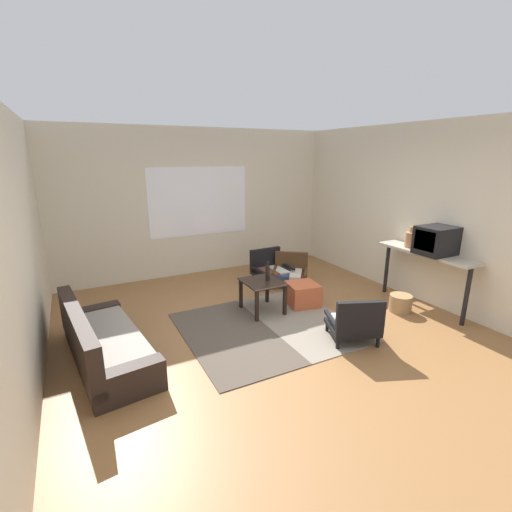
{
  "coord_description": "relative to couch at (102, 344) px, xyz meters",
  "views": [
    {
      "loc": [
        -2.13,
        -3.45,
        2.22
      ],
      "look_at": [
        0.01,
        0.71,
        0.89
      ],
      "focal_mm": 25.13,
      "sensor_mm": 36.0,
      "label": 1
    }
  ],
  "objects": [
    {
      "name": "crt_television",
      "position": [
        4.38,
        -0.73,
        0.86
      ],
      "size": [
        0.53,
        0.42,
        0.39
      ],
      "color": "black",
      "rests_on": "console_shelf"
    },
    {
      "name": "couch",
      "position": [
        0.0,
        0.0,
        0.0
      ],
      "size": [
        0.91,
        1.88,
        0.65
      ],
      "color": "black",
      "rests_on": "ground"
    },
    {
      "name": "wicker_basket",
      "position": [
        4.0,
        -0.57,
        -0.08
      ],
      "size": [
        0.32,
        0.32,
        0.25
      ],
      "primitive_type": "cylinder",
      "color": "#9E7A4C",
      "rests_on": "ground"
    },
    {
      "name": "ottoman_orange",
      "position": [
        2.85,
        0.28,
        -0.04
      ],
      "size": [
        0.51,
        0.51,
        0.34
      ],
      "primitive_type": "cube",
      "rotation": [
        0.0,
        0.0,
        -0.17
      ],
      "color": "#BC5633",
      "rests_on": "ground"
    },
    {
      "name": "area_rug",
      "position": [
        2.02,
        -0.14,
        -0.2
      ],
      "size": [
        2.18,
        2.0,
        0.01
      ],
      "color": "#4C4238",
      "rests_on": "ground"
    },
    {
      "name": "ground_plane",
      "position": [
        2.02,
        -0.46,
        -0.21
      ],
      "size": [
        7.8,
        7.8,
        0.0
      ],
      "primitive_type": "plane",
      "color": "olive"
    },
    {
      "name": "far_wall_with_window",
      "position": [
        2.02,
        2.6,
        1.14
      ],
      "size": [
        5.6,
        0.13,
        2.7
      ],
      "color": "beige",
      "rests_on": "ground"
    },
    {
      "name": "glass_bottle",
      "position": [
        2.28,
        0.35,
        0.38
      ],
      "size": [
        0.06,
        0.06,
        0.28
      ],
      "color": "black",
      "rests_on": "coffee_table"
    },
    {
      "name": "side_wall_right",
      "position": [
        4.68,
        -0.16,
        1.14
      ],
      "size": [
        0.12,
        6.6,
        2.7
      ],
      "primitive_type": "cube",
      "color": "beige",
      "rests_on": "ground"
    },
    {
      "name": "armchair_striped_foreground",
      "position": [
        2.76,
        -0.96,
        0.05
      ],
      "size": [
        0.73,
        0.7,
        0.6
      ],
      "color": "black",
      "rests_on": "ground"
    },
    {
      "name": "armchair_by_window",
      "position": [
        2.9,
        1.38,
        0.07
      ],
      "size": [
        0.63,
        0.58,
        0.59
      ],
      "color": "black",
      "rests_on": "ground"
    },
    {
      "name": "clay_vase",
      "position": [
        4.39,
        -0.31,
        0.78
      ],
      "size": [
        0.18,
        0.18,
        0.31
      ],
      "color": "#A87047",
      "rests_on": "console_shelf"
    },
    {
      "name": "console_shelf",
      "position": [
        4.39,
        -0.59,
        0.55
      ],
      "size": [
        0.37,
        1.49,
        0.87
      ],
      "color": "#B2AD9E",
      "rests_on": "ground"
    },
    {
      "name": "coffee_table",
      "position": [
        2.19,
        0.35,
        0.16
      ],
      "size": [
        0.53,
        0.6,
        0.47
      ],
      "color": "black",
      "rests_on": "ground"
    },
    {
      "name": "armchair_corner",
      "position": [
        3.19,
        1.16,
        0.03
      ],
      "size": [
        0.82,
        0.82,
        0.53
      ],
      "color": "#472D19",
      "rests_on": "ground"
    },
    {
      "name": "side_wall_left",
      "position": [
        -0.64,
        -0.16,
        1.14
      ],
      "size": [
        0.12,
        6.6,
        2.7
      ],
      "primitive_type": "cube",
      "color": "beige",
      "rests_on": "ground"
    }
  ]
}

